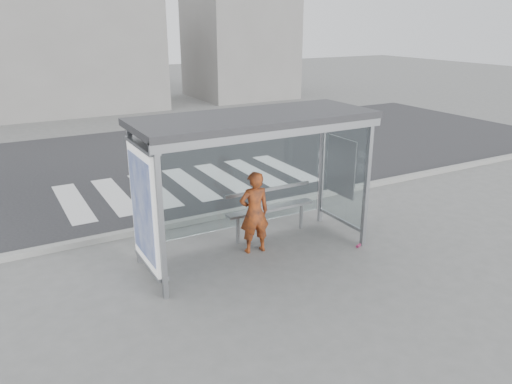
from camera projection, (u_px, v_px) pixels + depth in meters
ground at (255, 253)px, 9.37m from camera, size 80.00×80.00×0.00m
road at (143, 164)px, 15.14m from camera, size 30.00×10.00×0.01m
curb at (212, 216)px, 10.96m from camera, size 30.00×0.18×0.12m
crosswalk at (190, 184)px, 13.31m from camera, size 6.55×3.00×0.00m
bus_shelter at (235, 153)px, 8.60m from camera, size 4.25×1.65×2.62m
building_center at (69, 56)px, 23.40m from camera, size 8.00×5.00×5.00m
building_right at (239, 32)px, 27.21m from camera, size 5.00×5.00×7.00m
person at (254, 212)px, 9.19m from camera, size 0.62×0.45×1.57m
bench at (270, 208)px, 9.97m from camera, size 1.91×0.23×0.99m
soda_can at (358, 246)px, 9.61m from camera, size 0.12×0.10×0.06m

